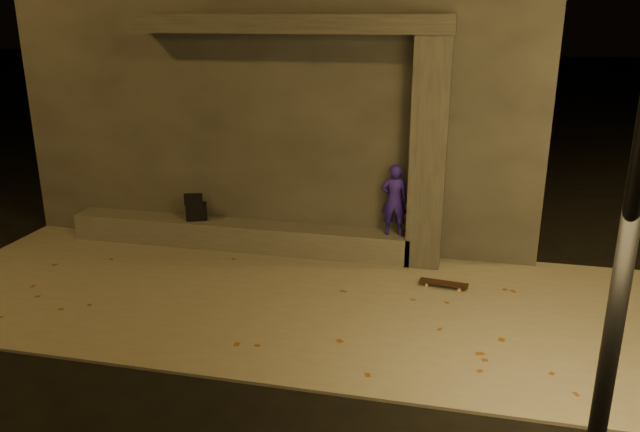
% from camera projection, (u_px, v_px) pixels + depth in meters
% --- Properties ---
extents(ground, '(120.00, 120.00, 0.00)m').
position_uv_depth(ground, '(249.00, 374.00, 7.13)').
color(ground, black).
rests_on(ground, ground).
extents(sidewalk, '(11.00, 4.40, 0.04)m').
position_uv_depth(sidewalk, '(295.00, 299.00, 8.98)').
color(sidewalk, slate).
rests_on(sidewalk, ground).
extents(building, '(9.00, 5.10, 5.22)m').
position_uv_depth(building, '(304.00, 83.00, 12.56)').
color(building, '#33312E').
rests_on(building, ground).
extents(ledge, '(6.00, 0.55, 0.45)m').
position_uv_depth(ledge, '(238.00, 235.00, 10.84)').
color(ledge, '#4F4C47').
rests_on(ledge, sidewalk).
extents(column, '(0.55, 0.55, 3.60)m').
position_uv_depth(column, '(428.00, 155.00, 9.67)').
color(column, '#33312E').
rests_on(column, sidewalk).
extents(canopy, '(5.00, 0.70, 0.28)m').
position_uv_depth(canopy, '(291.00, 24.00, 9.59)').
color(canopy, '#33312E').
rests_on(canopy, column).
extents(skateboarder, '(0.44, 0.30, 1.18)m').
position_uv_depth(skateboarder, '(394.00, 200.00, 10.02)').
color(skateboarder, '#26168F').
rests_on(skateboarder, ledge).
extents(backpack, '(0.41, 0.34, 0.50)m').
position_uv_depth(backpack, '(196.00, 210.00, 10.88)').
color(backpack, black).
rests_on(backpack, ledge).
extents(skateboard, '(0.74, 0.27, 0.08)m').
position_uv_depth(skateboard, '(444.00, 283.00, 9.27)').
color(skateboard, black).
rests_on(skateboard, sidewalk).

